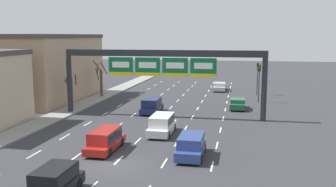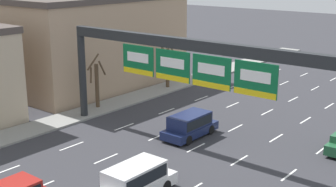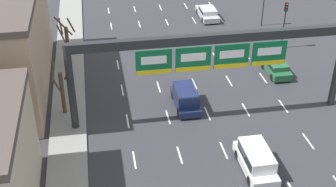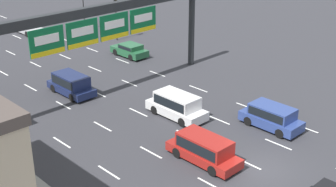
# 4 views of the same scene
# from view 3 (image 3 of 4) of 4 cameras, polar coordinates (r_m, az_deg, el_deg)

# --- Properties ---
(lane_dashes) EXTENTS (13.32, 67.00, 0.01)m
(lane_dashes) POSITION_cam_3_polar(r_m,az_deg,el_deg) (36.74, 5.76, -4.54)
(lane_dashes) COLOR white
(lane_dashes) RESTS_ON ground_plane
(sign_gantry) EXTENTS (21.96, 0.70, 7.24)m
(sign_gantry) POSITION_cam_3_polar(r_m,az_deg,el_deg) (35.61, 5.36, 5.00)
(sign_gantry) COLOR #232628
(sign_gantry) RESTS_ON ground_plane
(suv_navy) EXTENTS (1.89, 4.49, 1.68)m
(suv_navy) POSITION_cam_3_polar(r_m,az_deg,el_deg) (39.08, 2.17, -0.39)
(suv_navy) COLOR #19234C
(suv_navy) RESTS_ON ground_plane
(car_green) EXTENTS (1.80, 4.00, 1.29)m
(car_green) POSITION_cam_3_polar(r_m,az_deg,el_deg) (45.30, 13.08, 3.11)
(car_green) COLOR #235B38
(car_green) RESTS_ON ground_plane
(car_silver) EXTENTS (1.95, 4.81, 1.31)m
(car_silver) POSITION_cam_3_polar(r_m,az_deg,el_deg) (57.28, 4.84, 9.81)
(car_silver) COLOR #B7B7BC
(car_silver) RESTS_ON ground_plane
(suv_white) EXTENTS (1.91, 4.70, 1.76)m
(suv_white) POSITION_cam_3_polar(r_m,az_deg,el_deg) (32.81, 10.70, -7.82)
(suv_white) COLOR silver
(suv_white) RESTS_ON ground_plane
(traffic_light_near_gantry) EXTENTS (0.30, 0.35, 5.00)m
(traffic_light_near_gantry) POSITION_cam_3_polar(r_m,az_deg,el_deg) (49.64, 14.09, 9.11)
(traffic_light_near_gantry) COLOR black
(traffic_light_near_gantry) RESTS_ON ground_plane
(tree_bare_closest) EXTENTS (1.83, 1.40, 5.16)m
(tree_bare_closest) POSITION_cam_3_polar(r_m,az_deg,el_deg) (45.98, -12.23, 6.34)
(tree_bare_closest) COLOR brown
(tree_bare_closest) RESTS_ON sidewalk_left
(tree_bare_second) EXTENTS (1.52, 1.51, 4.44)m
(tree_bare_second) POSITION_cam_3_polar(r_m,az_deg,el_deg) (38.30, -12.82, 0.45)
(tree_bare_second) COLOR brown
(tree_bare_second) RESTS_ON sidewalk_left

